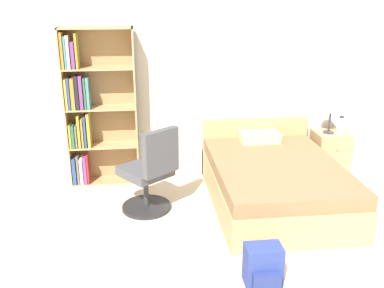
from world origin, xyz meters
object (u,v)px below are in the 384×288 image
Objects in this scene: nightstand at (330,152)px; table_lamp at (331,107)px; bed at (273,181)px; office_chair at (150,174)px; backpack_blue at (263,267)px; water_bottle at (341,126)px; bookshelf at (91,110)px.

table_lamp reaches higher than nightstand.
bed is 1.95× the size of office_chair.
nightstand is 0.64m from table_lamp.
bed is at bearing 2.59° from office_chair.
office_chair is 1.75× the size of nightstand.
office_chair is (-1.43, -0.06, 0.18)m from bed.
backpack_blue is (-0.53, -1.47, -0.10)m from bed.
backpack_blue is at bearing -127.00° from water_bottle.
table_lamp is at bearing 19.06° from office_chair.
backpack_blue is (-1.62, -2.15, -0.53)m from water_bottle.
bookshelf is 3.23m from nightstand.
nightstand is at bearing 15.88° from table_lamp.
office_chair is 3.99× the size of water_bottle.
bookshelf reaches higher than backpack_blue.
bookshelf is 3.23m from water_bottle.
bookshelf is 1.95× the size of office_chair.
table_lamp is at bearing -164.12° from nightstand.
bed is 1.36m from water_bottle.
nightstand is at bearing 18.98° from office_chair.
table_lamp is at bearing 145.51° from water_bottle.
water_bottle reaches higher than backpack_blue.
water_bottle reaches higher than bed.
water_bottle is (3.22, -0.15, -0.28)m from bookshelf.
backpack_blue is at bearing -57.30° from office_chair.
bookshelf is 3.10m from table_lamp.
water_bottle is at bearing -60.20° from nightstand.
bed is (2.12, -0.84, -0.70)m from bookshelf.
bed is 3.41× the size of nightstand.
nightstand is 2.28× the size of water_bottle.
bookshelf reaches higher than bed.
bookshelf reaches higher than nightstand.
office_chair is at bearing -160.94° from table_lamp.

